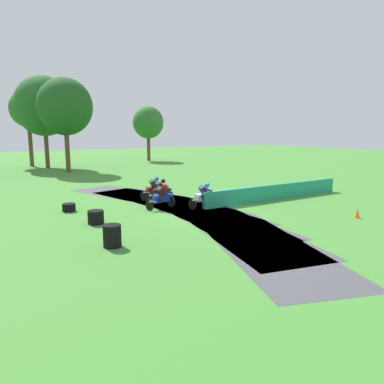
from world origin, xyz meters
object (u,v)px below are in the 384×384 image
Objects in this scene: tire_stack_near at (112,236)px; motorcycle_fourth_red at (155,189)px; traffic_cone at (357,213)px; motorcycle_chase_blue at (162,197)px; motorcycle_lead_white at (205,196)px; tire_stack_mid_a at (96,217)px; tire_stack_mid_b at (69,207)px; motorcycle_trailing_black at (162,191)px.

motorcycle_fourth_red is at bearing 54.88° from tire_stack_near.
tire_stack_near reaches higher than traffic_cone.
motorcycle_chase_blue is 1.00× the size of motorcycle_fourth_red.
motorcycle_fourth_red is 8.80m from tire_stack_near.
tire_stack_mid_a is at bearing -177.01° from motorcycle_lead_white.
motorcycle_fourth_red is at bearing 6.56° from tire_stack_mid_b.
tire_stack_mid_b is (-0.47, 3.16, -0.10)m from tire_stack_mid_a.
tire_stack_near is at bearing -129.01° from motorcycle_trailing_black.
motorcycle_lead_white is at bearing -24.00° from tire_stack_mid_b.
tire_stack_mid_b is at bearing -173.44° from motorcycle_fourth_red.
tire_stack_mid_a reaches higher than traffic_cone.
tire_stack_mid_b is (-6.41, 2.85, -0.46)m from motorcycle_lead_white.
motorcycle_lead_white is at bearing 2.99° from tire_stack_mid_a.
motorcycle_lead_white reaches higher than tire_stack_mid_a.
tire_stack_near is 11.45m from traffic_cone.
motorcycle_trailing_black is at bearing 65.47° from motorcycle_chase_blue.
tire_stack_near is at bearing -125.12° from motorcycle_fourth_red.
tire_stack_mid_a is at bearing -162.40° from motorcycle_chase_blue.
motorcycle_trailing_black is 5.29m from tire_stack_mid_a.
tire_stack_near is at bearing -89.46° from tire_stack_mid_b.
motorcycle_trailing_black is 5.07m from tire_stack_mid_b.
motorcycle_fourth_red is 2.11× the size of tire_stack_near.
tire_stack_mid_a is at bearing 83.23° from tire_stack_near.
motorcycle_lead_white reaches higher than motorcycle_chase_blue.
motorcycle_lead_white is 0.99× the size of motorcycle_fourth_red.
motorcycle_trailing_black is at bearing 50.99° from tire_stack_near.
tire_stack_near is at bearing -96.77° from tire_stack_mid_a.
motorcycle_trailing_black is (0.66, 1.45, 0.01)m from motorcycle_chase_blue.
tire_stack_mid_a is 1.07× the size of tire_stack_mid_b.
tire_stack_mid_a is at bearing 154.25° from traffic_cone.
motorcycle_lead_white is 3.67m from motorcycle_fourth_red.
tire_stack_near is (-5.06, -7.19, -0.26)m from motorcycle_fourth_red.
motorcycle_chase_blue is 1.01× the size of motorcycle_trailing_black.
motorcycle_trailing_black is 3.83× the size of traffic_cone.
traffic_cone is at bearing -25.75° from tire_stack_mid_a.
motorcycle_trailing_black reaches higher than tire_stack_mid_b.
traffic_cone is at bearing -55.27° from motorcycle_fourth_red.
motorcycle_chase_blue is 2.12× the size of tire_stack_near.
tire_stack_mid_a is at bearing -81.53° from tire_stack_mid_b.
motorcycle_lead_white is 7.47m from traffic_cone.
traffic_cone is (6.24, -9.01, -0.44)m from motorcycle_fourth_red.
motorcycle_lead_white is 2.56× the size of tire_stack_mid_b.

